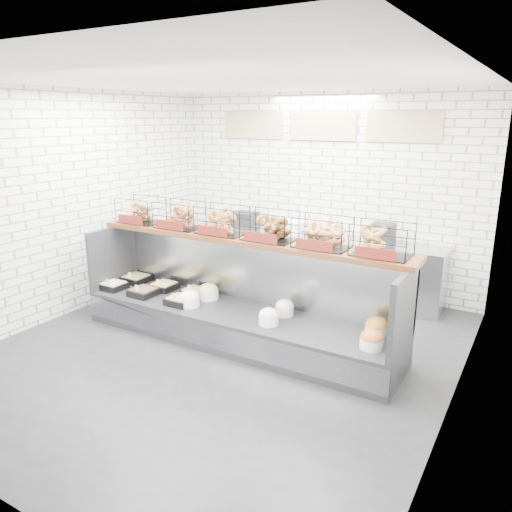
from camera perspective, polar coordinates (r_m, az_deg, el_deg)
The scene contains 5 objects.
ground at distance 5.94m, azimuth -3.88°, elevation -10.71°, with size 5.50×5.50×0.00m, color black.
room_shell at distance 5.86m, azimuth -0.89°, elevation 9.99°, with size 5.02×5.51×3.01m.
display_case at distance 6.08m, azimuth -2.21°, elevation -6.69°, with size 4.00×0.90×1.20m.
bagel_shelf at distance 5.89m, azimuth -1.30°, elevation 3.43°, with size 4.10×0.50×0.40m.
prep_counter at distance 7.76m, azimuth 6.18°, elevation -0.63°, with size 4.00×0.60×1.20m.
Camera 1 is at (3.04, -4.37, 2.64)m, focal length 35.00 mm.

